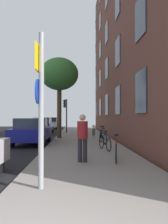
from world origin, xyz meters
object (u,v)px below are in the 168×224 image
Objects in this scene: sign_post at (40,100)px; bicycle_3 at (102,134)px; car_2 at (43,125)px; traffic_light at (66,110)px; bicycle_4 at (101,133)px; car_1 at (32,131)px; tree_near at (59,75)px; car_3 at (51,123)px; bicycle_2 at (103,137)px; pedestrian_0 at (82,135)px; bicycle_5 at (94,132)px; bicycle_0 at (116,150)px; bicycle_1 at (105,142)px.

bicycle_3 is (2.68, 9.90, -1.61)m from sign_post.
sign_post is at bearing -81.67° from car_2.
traffic_light reaches higher than bicycle_4.
car_1 and car_2 have the same top height.
tree_near is 14.64m from car_3.
tree_near is 1.51× the size of car_3.
bicycle_3 reaches higher than bicycle_2.
car_2 reaches higher than bicycle_3.
bicycle_4 is (2.76, 11.40, -1.64)m from sign_post.
pedestrian_0 is 14.63m from car_2.
car_2 is at bearing 176.69° from traffic_light.
traffic_light reaches higher than bicycle_5.
tree_near is at bearing 61.77° from car_1.
tree_near is at bearing 92.15° from sign_post.
car_2 is at bearing 139.57° from bicycle_5.
bicycle_0 is 4.79m from bicycle_2.
bicycle_2 is 0.43× the size of car_2.
car_3 is (-0.08, 8.33, 0.00)m from car_2.
bicycle_1 is 12.45m from car_2.
sign_post reaches higher than car_2.
bicycle_0 is 1.08× the size of bicycle_1.
bicycle_5 is 0.95× the size of pedestrian_0.
bicycle_4 is (0.54, 5.99, -0.02)m from bicycle_1.
tree_near reaches higher than bicycle_1.
tree_near reaches higher than bicycle_5.
car_2 is at bearing -89.43° from car_3.
car_3 is at bearing 111.48° from bicycle_5.
car_3 reaches higher than bicycle_1.
traffic_light is 2.00× the size of pedestrian_0.
traffic_light reaches higher than bicycle_3.
tree_near is at bearing 154.62° from bicycle_3.
bicycle_2 is at bearing -88.90° from bicycle_5.
car_2 is at bearing 110.24° from tree_near.
bicycle_4 is at bearing 0.58° from tree_near.
bicycle_1 is 7.43m from bicycle_5.
traffic_light is 14.18m from pedestrian_0.
bicycle_2 is 1.07× the size of bicycle_3.
traffic_light is 7.73m from bicycle_3.
sign_post is 1.99× the size of bicycle_2.
sign_post is 6.08m from bicycle_1.
car_2 is 1.01× the size of car_3.
car_3 is (-4.89, 12.43, 0.37)m from bicycle_5.
car_2 is (-2.05, 5.57, -4.07)m from tree_near.
bicycle_5 is at bearing 106.53° from bicycle_4.
bicycle_5 reaches higher than bicycle_4.
car_1 is at bearing -118.23° from tree_near.
bicycle_4 is (0.47, 8.43, -0.03)m from bicycle_0.
bicycle_2 is at bearing 72.62° from sign_post.
car_1 is at bearing -101.78° from traffic_light.
bicycle_5 is at bearing 79.72° from sign_post.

